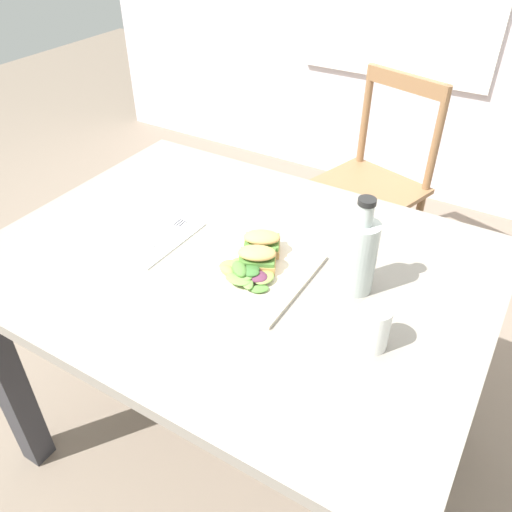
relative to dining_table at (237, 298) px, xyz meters
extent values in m
plane|color=#7A6B5B|center=(-0.11, -0.16, -0.61)|extent=(8.04, 8.04, 0.00)
cube|color=gray|center=(0.00, 0.00, 0.11)|extent=(1.19, 0.89, 0.03)
cube|color=#2D2D33|center=(-0.52, -0.37, -0.26)|extent=(0.07, 0.07, 0.71)
cube|color=#2D2D33|center=(-0.52, 0.37, -0.26)|extent=(0.07, 0.07, 0.71)
cube|color=#2D2D33|center=(0.52, 0.37, -0.26)|extent=(0.07, 0.07, 0.71)
cylinder|color=#8E6642|center=(-0.23, 0.88, -0.40)|extent=(0.03, 0.03, 0.43)
cylinder|color=#8E6642|center=(0.09, 0.78, -0.40)|extent=(0.03, 0.03, 0.43)
cylinder|color=#8E6642|center=(-0.14, 1.20, -0.40)|extent=(0.03, 0.03, 0.43)
cylinder|color=#8E6642|center=(0.19, 1.11, -0.40)|extent=(0.03, 0.03, 0.43)
cube|color=#8E6642|center=(-0.02, 0.99, -0.17)|extent=(0.50, 0.50, 0.02)
cylinder|color=#8E6642|center=(-0.13, 1.21, 0.05)|extent=(0.03, 0.03, 0.42)
cylinder|color=#8E6642|center=(0.19, 1.12, 0.05)|extent=(0.03, 0.03, 0.42)
cube|color=#8E6642|center=(0.03, 1.17, 0.23)|extent=(0.35, 0.13, 0.06)
cube|color=beige|center=(0.05, -0.03, 0.13)|extent=(0.28, 0.28, 0.01)
cube|color=tan|center=(0.07, -0.02, 0.15)|extent=(0.10, 0.09, 0.02)
cube|color=#518438|center=(0.07, -0.01, 0.17)|extent=(0.10, 0.09, 0.01)
ellipsoid|color=tan|center=(0.07, -0.02, 0.18)|extent=(0.10, 0.09, 0.02)
cube|color=tan|center=(0.05, 0.04, 0.15)|extent=(0.10, 0.09, 0.02)
cube|color=#518438|center=(0.04, 0.05, 0.17)|extent=(0.10, 0.09, 0.01)
ellipsoid|color=tan|center=(0.05, 0.04, 0.18)|extent=(0.10, 0.09, 0.02)
ellipsoid|color=#6B9E47|center=(0.04, -0.04, 0.15)|extent=(0.07, 0.07, 0.02)
ellipsoid|color=#84A84C|center=(0.03, -0.07, 0.15)|extent=(0.05, 0.04, 0.02)
ellipsoid|color=#84A84C|center=(0.11, -0.05, 0.15)|extent=(0.05, 0.06, 0.01)
ellipsoid|color=#3D7033|center=(0.07, -0.05, 0.16)|extent=(0.05, 0.05, 0.01)
ellipsoid|color=#6B9E47|center=(0.06, -0.09, 0.15)|extent=(0.06, 0.04, 0.01)
ellipsoid|color=#6B9E47|center=(0.07, -0.07, 0.16)|extent=(0.06, 0.06, 0.01)
ellipsoid|color=#602D47|center=(0.10, -0.06, 0.15)|extent=(0.05, 0.04, 0.02)
ellipsoid|color=#84A84C|center=(0.01, -0.05, 0.14)|extent=(0.07, 0.07, 0.01)
ellipsoid|color=#6B9E47|center=(0.08, -0.08, 0.15)|extent=(0.06, 0.06, 0.01)
ellipsoid|color=#518438|center=(0.12, -0.08, 0.14)|extent=(0.05, 0.05, 0.01)
ellipsoid|color=#518438|center=(0.05, -0.07, 0.16)|extent=(0.06, 0.06, 0.02)
ellipsoid|color=#3D7033|center=(0.08, -0.06, 0.16)|extent=(0.05, 0.04, 0.01)
cube|color=white|center=(-0.20, -0.03, 0.13)|extent=(0.11, 0.23, 0.00)
cube|color=silver|center=(-0.20, -0.05, 0.13)|extent=(0.02, 0.14, 0.00)
cube|color=silver|center=(-0.21, 0.04, 0.13)|extent=(0.03, 0.05, 0.00)
cube|color=#38383D|center=(-0.20, 0.05, 0.14)|extent=(0.00, 0.03, 0.00)
cube|color=#38383D|center=(-0.21, 0.05, 0.14)|extent=(0.00, 0.03, 0.00)
cube|color=#38383D|center=(-0.21, 0.05, 0.14)|extent=(0.00, 0.03, 0.00)
cylinder|color=black|center=(0.29, 0.05, 0.19)|extent=(0.07, 0.07, 0.12)
cylinder|color=#B2BCB7|center=(0.29, 0.05, 0.21)|extent=(0.08, 0.08, 0.17)
cylinder|color=#B2BCB7|center=(0.29, 0.05, 0.32)|extent=(0.03, 0.03, 0.05)
cylinder|color=black|center=(0.29, 0.05, 0.35)|extent=(0.04, 0.04, 0.01)
cylinder|color=white|center=(0.38, -0.10, 0.18)|extent=(0.06, 0.06, 0.09)
camera|label=1|loc=(0.55, -0.83, 0.88)|focal=36.35mm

